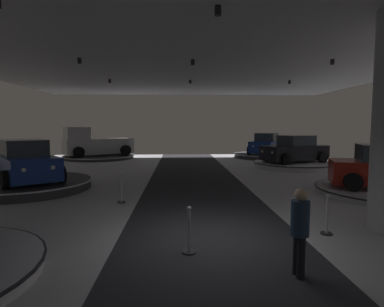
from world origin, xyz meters
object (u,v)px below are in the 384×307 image
object	(u,v)px
display_platform_deep_right	(266,155)
display_car_mid_left	(25,162)
display_platform_deep_left	(99,157)
display_car_deep_right	(266,144)
pickup_truck_deep_left	(95,144)
display_platform_mid_left	(26,185)
display_car_far_right	(295,150)
display_platform_far_right	(294,164)
visitor_walking_near	(300,227)

from	to	relation	value
display_platform_deep_right	display_car_mid_left	distance (m)	18.65
display_platform_deep_left	display_car_deep_right	xyz separation A→B (m)	(13.82, 0.06, 0.97)
display_platform_deep_right	display_car_deep_right	world-z (taller)	display_car_deep_right
pickup_truck_deep_left	display_platform_mid_left	bearing A→B (deg)	-88.14
display_car_far_right	display_car_mid_left	world-z (taller)	display_car_mid_left
display_car_far_right	display_car_mid_left	xyz separation A→B (m)	(-13.83, -6.48, 0.03)
display_car_far_right	display_platform_deep_right	bearing A→B (deg)	91.20
pickup_truck_deep_left	display_platform_far_right	bearing A→B (deg)	-22.78
display_platform_deep_left	display_car_mid_left	world-z (taller)	display_car_mid_left
display_car_far_right	display_platform_mid_left	distance (m)	15.29
display_platform_far_right	display_car_far_right	world-z (taller)	display_car_far_right
display_platform_deep_right	display_car_far_right	bearing A→B (deg)	-88.80
display_platform_mid_left	display_platform_deep_left	bearing A→B (deg)	90.58
display_platform_deep_left	display_platform_deep_right	size ratio (longest dim) A/B	1.07
display_car_deep_right	display_platform_deep_right	bearing A→B (deg)	-119.72
display_platform_deep_left	visitor_walking_near	xyz separation A→B (m)	(8.63, -20.60, 0.76)
display_platform_deep_left	display_platform_mid_left	world-z (taller)	display_platform_mid_left
pickup_truck_deep_left	display_platform_mid_left	distance (m)	12.49
display_platform_mid_left	display_car_mid_left	bearing A→B (deg)	127.67
display_car_deep_right	display_car_mid_left	world-z (taller)	display_car_mid_left
display_platform_deep_left	display_car_far_right	distance (m)	15.25
display_car_deep_right	display_car_far_right	distance (m)	6.17
display_platform_far_right	visitor_walking_near	distance (m)	15.43
display_car_deep_right	display_car_mid_left	size ratio (longest dim) A/B	1.03
display_platform_far_right	display_platform_mid_left	distance (m)	15.23
display_car_mid_left	display_platform_far_right	bearing A→B (deg)	25.11
display_car_deep_right	display_platform_mid_left	distance (m)	18.68
display_platform_far_right	display_platform_deep_left	bearing A→B (deg)	156.25
display_platform_deep_left	pickup_truck_deep_left	size ratio (longest dim) A/B	1.01
display_car_mid_left	visitor_walking_near	size ratio (longest dim) A/B	2.78
display_platform_deep_left	display_platform_far_right	xyz separation A→B (m)	(13.91, -6.12, 0.05)
display_car_deep_right	pickup_truck_deep_left	bearing A→B (deg)	-179.08
display_platform_mid_left	display_platform_far_right	bearing A→B (deg)	25.22
display_car_deep_right	display_platform_far_right	size ratio (longest dim) A/B	0.88
display_car_deep_right	visitor_walking_near	distance (m)	21.31
display_car_deep_right	visitor_walking_near	size ratio (longest dim) A/B	2.86
display_car_deep_right	display_car_mid_left	distance (m)	18.66
pickup_truck_deep_left	display_car_far_right	size ratio (longest dim) A/B	1.23
display_platform_far_right	display_car_mid_left	xyz separation A→B (m)	(-13.80, -6.47, 0.95)
pickup_truck_deep_left	display_platform_deep_right	world-z (taller)	pickup_truck_deep_left
display_platform_deep_right	display_car_mid_left	bearing A→B (deg)	-137.35
display_platform_deep_left	display_platform_deep_right	world-z (taller)	display_platform_deep_right
display_platform_deep_right	pickup_truck_deep_left	bearing A→B (deg)	-179.19
display_platform_deep_left	pickup_truck_deep_left	world-z (taller)	pickup_truck_deep_left
display_platform_deep_left	pickup_truck_deep_left	bearing A→B (deg)	-149.38
pickup_truck_deep_left	display_car_far_right	world-z (taller)	pickup_truck_deep_left
display_platform_mid_left	visitor_walking_near	world-z (taller)	visitor_walking_near
display_platform_far_right	visitor_walking_near	xyz separation A→B (m)	(-5.28, -14.49, 0.72)
display_platform_deep_left	visitor_walking_near	size ratio (longest dim) A/B	3.57
display_platform_deep_left	display_car_mid_left	xyz separation A→B (m)	(0.11, -12.59, 1.00)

